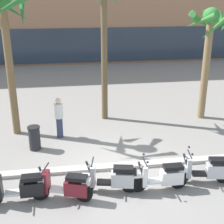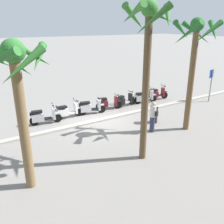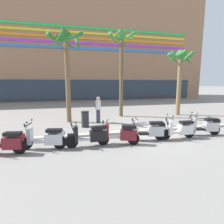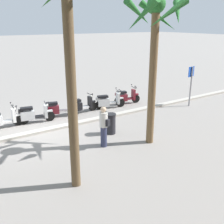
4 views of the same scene
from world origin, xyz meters
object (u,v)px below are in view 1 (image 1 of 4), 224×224
scooter_black_tail_end (22,188)px  palm_tree_by_mall_entrance (104,15)px  scooter_silver_second_in_line (113,178)px  pedestrian_by_palm_tree (59,117)px  palm_tree_near_sign (210,36)px  palm_tree_mid_walkway (5,29)px  scooter_white_mid_rear (163,177)px  scooter_maroon_lead_nearest (67,186)px  litter_bin (34,138)px  scooter_silver_mid_centre (208,170)px

scooter_black_tail_end → palm_tree_by_mall_entrance: palm_tree_by_mall_entrance is taller
scooter_silver_second_in_line → pedestrian_by_palm_tree: pedestrian_by_palm_tree is taller
palm_tree_by_mall_entrance → palm_tree_near_sign: palm_tree_by_mall_entrance is taller
scooter_black_tail_end → palm_tree_mid_walkway: 6.42m
scooter_white_mid_rear → palm_tree_near_sign: 7.52m
scooter_maroon_lead_nearest → scooter_black_tail_end: bearing=175.2°
palm_tree_by_mall_entrance → litter_bin: palm_tree_by_mall_entrance is taller
scooter_black_tail_end → palm_tree_near_sign: (7.87, 5.55, 3.47)m
palm_tree_mid_walkway → litter_bin: palm_tree_mid_walkway is taller
scooter_black_tail_end → palm_tree_mid_walkway: palm_tree_mid_walkway is taller
pedestrian_by_palm_tree → palm_tree_near_sign: bearing=10.4°
scooter_maroon_lead_nearest → pedestrian_by_palm_tree: size_ratio=1.02×
scooter_white_mid_rear → litter_bin: size_ratio=1.89×
scooter_silver_mid_centre → palm_tree_mid_walkway: bearing=143.3°
scooter_maroon_lead_nearest → pedestrian_by_palm_tree: bearing=92.9°
palm_tree_mid_walkway → palm_tree_near_sign: palm_tree_mid_walkway is taller
scooter_maroon_lead_nearest → palm_tree_near_sign: size_ratio=0.34×
scooter_silver_second_in_line → scooter_silver_mid_centre: size_ratio=0.99×
scooter_white_mid_rear → scooter_silver_mid_centre: bearing=5.8°
scooter_black_tail_end → scooter_maroon_lead_nearest: same height
scooter_maroon_lead_nearest → pedestrian_by_palm_tree: pedestrian_by_palm_tree is taller
scooter_silver_second_in_line → palm_tree_mid_walkway: bearing=125.3°
scooter_silver_second_in_line → litter_bin: scooter_silver_second_in_line is taller
scooter_black_tail_end → scooter_white_mid_rear: (4.21, -0.02, 0.00)m
scooter_silver_second_in_line → scooter_white_mid_rear: (1.53, -0.11, -0.01)m
scooter_silver_mid_centre → palm_tree_by_mall_entrance: bearing=112.9°
scooter_black_tail_end → palm_tree_near_sign: 10.24m
scooter_white_mid_rear → palm_tree_by_mall_entrance: palm_tree_by_mall_entrance is taller
scooter_black_tail_end → palm_tree_near_sign: size_ratio=0.35×
scooter_silver_mid_centre → palm_tree_by_mall_entrance: size_ratio=0.29×
scooter_maroon_lead_nearest → scooter_silver_second_in_line: (1.40, 0.20, 0.01)m
palm_tree_mid_walkway → litter_bin: (0.90, -1.68, -3.90)m
scooter_white_mid_rear → litter_bin: scooter_white_mid_rear is taller
scooter_silver_second_in_line → litter_bin: bearing=128.6°
palm_tree_mid_walkway → pedestrian_by_palm_tree: (1.86, -0.71, -3.46)m
palm_tree_by_mall_entrance → palm_tree_mid_walkway: size_ratio=1.09×
pedestrian_by_palm_tree → palm_tree_mid_walkway: bearing=159.1°
scooter_silver_mid_centre → palm_tree_near_sign: (2.13, 5.42, 3.46)m
scooter_maroon_lead_nearest → scooter_white_mid_rear: scooter_white_mid_rear is taller
scooter_silver_second_in_line → litter_bin: (-2.58, 3.23, 0.02)m
scooter_maroon_lead_nearest → litter_bin: bearing=109.0°
litter_bin → scooter_silver_mid_centre: bearing=-29.5°
palm_tree_mid_walkway → pedestrian_by_palm_tree: palm_tree_mid_walkway is taller
palm_tree_by_mall_entrance → palm_tree_near_sign: (4.67, -0.59, -0.88)m
scooter_silver_second_in_line → scooter_maroon_lead_nearest: bearing=-171.9°
scooter_white_mid_rear → palm_tree_near_sign: bearing=56.7°
scooter_silver_mid_centre → pedestrian_by_palm_tree: (-4.68, 4.16, 0.46)m
palm_tree_by_mall_entrance → litter_bin: 6.01m
pedestrian_by_palm_tree → litter_bin: bearing=-134.5°
scooter_white_mid_rear → litter_bin: (-4.11, 3.35, 0.03)m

